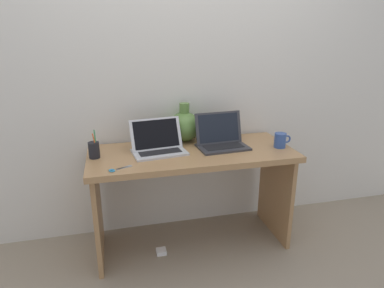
{
  "coord_description": "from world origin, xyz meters",
  "views": [
    {
      "loc": [
        -0.51,
        -2.11,
        1.51
      ],
      "look_at": [
        0.0,
        0.0,
        0.78
      ],
      "focal_mm": 31.4,
      "sensor_mm": 36.0,
      "label": 1
    }
  ],
  "objects": [
    {
      "name": "ground_plane",
      "position": [
        0.0,
        0.0,
        0.0
      ],
      "size": [
        6.0,
        6.0,
        0.0
      ],
      "primitive_type": "plane",
      "color": "gray"
    },
    {
      "name": "back_wall",
      "position": [
        0.0,
        0.34,
        1.2
      ],
      "size": [
        4.4,
        0.04,
        2.4
      ],
      "primitive_type": "cube",
      "color": "silver",
      "rests_on": "ground"
    },
    {
      "name": "desk",
      "position": [
        0.0,
        0.0,
        0.57
      ],
      "size": [
        1.4,
        0.59,
        0.73
      ],
      "color": "#AD7F51",
      "rests_on": "ground"
    },
    {
      "name": "pen_cup",
      "position": [
        -0.65,
        0.02,
        0.79
      ],
      "size": [
        0.07,
        0.07,
        0.19
      ],
      "color": "black",
      "rests_on": "desk"
    },
    {
      "name": "laptop_right",
      "position": [
        0.22,
        0.05,
        0.8
      ],
      "size": [
        0.36,
        0.26,
        0.24
      ],
      "color": "#333338",
      "rests_on": "desk"
    },
    {
      "name": "green_vase",
      "position": [
        0.0,
        0.24,
        0.85
      ],
      "size": [
        0.23,
        0.23,
        0.29
      ],
      "color": "#5B843D",
      "rests_on": "desk"
    },
    {
      "name": "laptop_left",
      "position": [
        -0.23,
        0.04,
        0.79
      ],
      "size": [
        0.38,
        0.28,
        0.22
      ],
      "color": "silver",
      "rests_on": "desk"
    },
    {
      "name": "coffee_mug",
      "position": [
        0.62,
        -0.07,
        0.79
      ],
      "size": [
        0.12,
        0.08,
        0.1
      ],
      "color": "#335199",
      "rests_on": "desk"
    },
    {
      "name": "scissors",
      "position": [
        -0.51,
        -0.22,
        0.74
      ],
      "size": [
        0.14,
        0.09,
        0.01
      ],
      "color": "#B7B7BC",
      "rests_on": "desk"
    },
    {
      "name": "power_brick",
      "position": [
        -0.25,
        -0.08,
        0.01
      ],
      "size": [
        0.07,
        0.07,
        0.03
      ],
      "primitive_type": "cube",
      "color": "white",
      "rests_on": "ground"
    }
  ]
}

